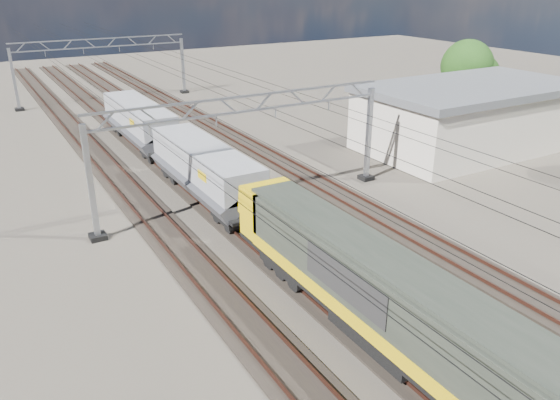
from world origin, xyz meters
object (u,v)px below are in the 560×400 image
hopper_wagon_lead (205,168)px  tree_far (471,68)px  catenary_gantry_mid (248,147)px  industrial_shed (470,116)px  hopper_wagon_mid (139,121)px  catenary_gantry_far (104,67)px  locomotive (387,298)px

hopper_wagon_lead → tree_far: bearing=13.3°
catenary_gantry_mid → industrial_shed: catenary_gantry_mid is taller
hopper_wagon_lead → hopper_wagon_mid: size_ratio=1.00×
catenary_gantry_mid → tree_far: tree_far is taller
catenary_gantry_far → hopper_wagon_lead: catenary_gantry_far is taller
catenary_gantry_mid → hopper_wagon_lead: bearing=132.6°
catenary_gantry_mid → industrial_shed: (22.00, 2.00, -1.18)m
locomotive → hopper_wagon_mid: 31.90m
hopper_wagon_lead → hopper_wagon_mid: same height
hopper_wagon_lead → tree_far: tree_far is taller
catenary_gantry_mid → catenary_gantry_far: same height
catenary_gantry_far → hopper_wagon_mid: (-2.00, -19.63, -1.67)m
catenary_gantry_mid → tree_far: size_ratio=2.56×
catenary_gantry_mid → hopper_wagon_lead: size_ratio=1.53×
locomotive → industrial_shed: size_ratio=1.13×
catenary_gantry_far → catenary_gantry_mid: bearing=-90.0°
hopper_wagon_mid → industrial_shed: 27.98m
industrial_shed → catenary_gantry_mid: bearing=-174.8°
catenary_gantry_mid → locomotive: size_ratio=0.94×
catenary_gantry_mid → locomotive: 15.73m
catenary_gantry_mid → locomotive: bearing=-97.3°
catenary_gantry_far → hopper_wagon_lead: (-2.00, -33.83, -1.67)m
tree_far → catenary_gantry_mid: bearing=-162.1°
locomotive → tree_far: (32.32, 25.31, 2.64)m
locomotive → hopper_wagon_mid: size_ratio=1.62×
catenary_gantry_far → hopper_wagon_mid: 19.80m
catenary_gantry_mid → hopper_wagon_lead: 3.39m
locomotive → hopper_wagon_lead: locomotive is taller
catenary_gantry_mid → locomotive: (-2.00, -15.52, -1.58)m
locomotive → hopper_wagon_lead: bearing=90.0°
hopper_wagon_lead → hopper_wagon_mid: 14.20m
hopper_wagon_lead → hopper_wagon_mid: bearing=90.0°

